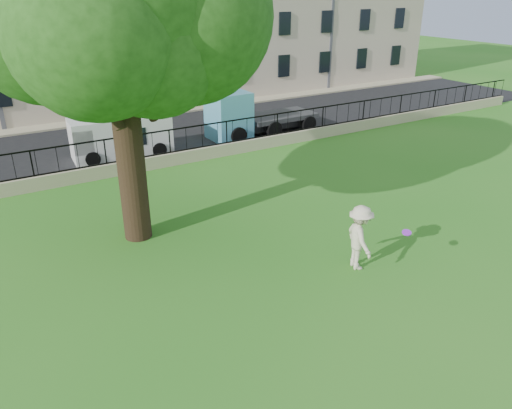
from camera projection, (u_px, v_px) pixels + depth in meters
ground at (334, 284)px, 14.25m from camera, size 120.00×120.00×0.00m
retaining_wall at (171, 159)px, 23.49m from camera, size 50.00×0.40×0.60m
iron_railing at (170, 142)px, 23.15m from camera, size 50.00×0.05×1.13m
street at (138, 140)px, 27.28m from camera, size 60.00×9.00×0.01m
sidewalk at (110, 119)px, 31.32m from camera, size 60.00×1.40×0.12m
man at (360, 238)px, 14.72m from camera, size 1.11×1.47×2.01m
frisbee at (407, 232)px, 14.30m from camera, size 0.29×0.29×0.12m
white_van at (121, 137)px, 24.47m from camera, size 4.85×2.21×1.98m
blue_truck at (261, 111)px, 28.05m from camera, size 6.18×2.21×2.59m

